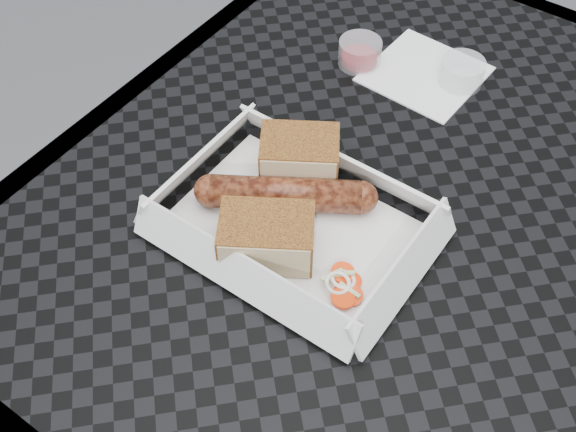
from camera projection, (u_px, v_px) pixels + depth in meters
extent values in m
cube|color=black|center=(452.00, 228.00, 0.70)|extent=(0.80, 0.80, 0.01)
cube|color=black|center=(155.00, 83.00, 0.85)|extent=(0.03, 0.80, 0.03)
cylinder|color=black|center=(330.00, 143.00, 1.30)|extent=(0.03, 0.03, 0.73)
cube|color=white|center=(294.00, 228.00, 0.69)|extent=(0.22, 0.15, 0.00)
cylinder|color=brown|center=(286.00, 194.00, 0.69)|extent=(0.14, 0.10, 0.03)
sphere|color=brown|center=(361.00, 198.00, 0.69)|extent=(0.03, 0.03, 0.03)
sphere|color=brown|center=(211.00, 191.00, 0.69)|extent=(0.03, 0.03, 0.03)
cube|color=brown|center=(299.00, 157.00, 0.71)|extent=(0.09, 0.09, 0.05)
cube|color=brown|center=(267.00, 237.00, 0.65)|extent=(0.10, 0.09, 0.04)
cylinder|color=#FF3A0B|center=(339.00, 279.00, 0.65)|extent=(0.02, 0.02, 0.00)
torus|color=white|center=(343.00, 288.00, 0.64)|extent=(0.02, 0.02, 0.00)
cube|color=#B2D17F|center=(351.00, 283.00, 0.65)|extent=(0.02, 0.02, 0.00)
cube|color=white|center=(425.00, 74.00, 0.83)|extent=(0.13, 0.13, 0.00)
cylinder|color=maroon|center=(360.00, 53.00, 0.84)|extent=(0.05, 0.05, 0.03)
cylinder|color=silver|center=(462.00, 72.00, 0.81)|extent=(0.05, 0.05, 0.03)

